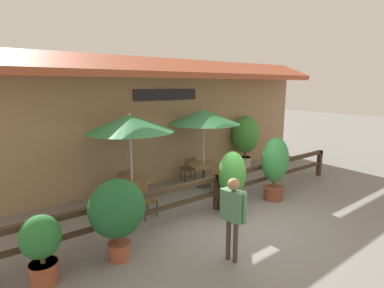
{
  "coord_description": "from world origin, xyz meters",
  "views": [
    {
      "loc": [
        -5.18,
        -4.58,
        3.32
      ],
      "look_at": [
        -0.39,
        1.64,
        1.77
      ],
      "focal_mm": 28.0,
      "sensor_mm": 36.0,
      "label": 1
    }
  ],
  "objects_px": {
    "pedestrian": "(233,209)",
    "potted_plant_tall_tropical": "(246,136)",
    "potted_plant_broad_leaf": "(232,180)",
    "dining_table_middle": "(203,168)",
    "patio_umbrella_middle": "(204,117)",
    "chair_middle_streetside": "(218,177)",
    "chair_near_wallside": "(122,182)",
    "chair_middle_wallside": "(189,168)",
    "chair_near_streetside": "(145,198)",
    "potted_plant_entrance_palm": "(41,245)",
    "patio_umbrella_near": "(130,123)",
    "potted_plant_small_flowering": "(275,164)",
    "dining_table_near": "(132,185)",
    "potted_plant_corner_fern": "(117,210)"
  },
  "relations": [
    {
      "from": "pedestrian",
      "to": "potted_plant_tall_tropical",
      "type": "bearing_deg",
      "value": 119.95
    },
    {
      "from": "potted_plant_broad_leaf",
      "to": "dining_table_middle",
      "type": "bearing_deg",
      "value": 68.73
    },
    {
      "from": "patio_umbrella_middle",
      "to": "chair_middle_streetside",
      "type": "xyz_separation_m",
      "value": [
        -0.01,
        -0.72,
        -1.84
      ]
    },
    {
      "from": "chair_near_wallside",
      "to": "chair_middle_wallside",
      "type": "xyz_separation_m",
      "value": [
        2.53,
        0.07,
        0.0
      ]
    },
    {
      "from": "chair_near_streetside",
      "to": "chair_near_wallside",
      "type": "relative_size",
      "value": 1.0
    },
    {
      "from": "potted_plant_entrance_palm",
      "to": "chair_near_streetside",
      "type": "bearing_deg",
      "value": 26.38
    },
    {
      "from": "patio_umbrella_near",
      "to": "potted_plant_small_flowering",
      "type": "relative_size",
      "value": 1.39
    },
    {
      "from": "dining_table_near",
      "to": "potted_plant_entrance_palm",
      "type": "xyz_separation_m",
      "value": [
        -2.7,
        -2.08,
        0.09
      ]
    },
    {
      "from": "chair_near_wallside",
      "to": "potted_plant_small_flowering",
      "type": "bearing_deg",
      "value": 136.62
    },
    {
      "from": "dining_table_middle",
      "to": "potted_plant_small_flowering",
      "type": "xyz_separation_m",
      "value": [
        0.87,
        -2.17,
        0.45
      ]
    },
    {
      "from": "chair_middle_streetside",
      "to": "potted_plant_small_flowering",
      "type": "xyz_separation_m",
      "value": [
        0.89,
        -1.45,
        0.58
      ]
    },
    {
      "from": "chair_near_streetside",
      "to": "patio_umbrella_middle",
      "type": "distance_m",
      "value": 3.37
    },
    {
      "from": "chair_near_streetside",
      "to": "chair_near_wallside",
      "type": "height_order",
      "value": "same"
    },
    {
      "from": "chair_middle_streetside",
      "to": "chair_middle_wallside",
      "type": "height_order",
      "value": "same"
    },
    {
      "from": "dining_table_near",
      "to": "potted_plant_broad_leaf",
      "type": "height_order",
      "value": "potted_plant_broad_leaf"
    },
    {
      "from": "potted_plant_entrance_palm",
      "to": "potted_plant_small_flowering",
      "type": "bearing_deg",
      "value": 0.22
    },
    {
      "from": "chair_near_wallside",
      "to": "potted_plant_corner_fern",
      "type": "distance_m",
      "value": 3.31
    },
    {
      "from": "potted_plant_corner_fern",
      "to": "potted_plant_tall_tropical",
      "type": "relative_size",
      "value": 0.76
    },
    {
      "from": "chair_near_wallside",
      "to": "chair_middle_streetside",
      "type": "bearing_deg",
      "value": 147.72
    },
    {
      "from": "chair_near_wallside",
      "to": "potted_plant_entrance_palm",
      "type": "height_order",
      "value": "potted_plant_entrance_palm"
    },
    {
      "from": "chair_near_streetside",
      "to": "patio_umbrella_middle",
      "type": "xyz_separation_m",
      "value": [
        2.69,
        0.88,
        1.84
      ]
    },
    {
      "from": "chair_near_streetside",
      "to": "potted_plant_tall_tropical",
      "type": "relative_size",
      "value": 0.41
    },
    {
      "from": "chair_near_wallside",
      "to": "potted_plant_corner_fern",
      "type": "xyz_separation_m",
      "value": [
        -1.42,
        -2.95,
        0.52
      ]
    },
    {
      "from": "patio_umbrella_near",
      "to": "dining_table_middle",
      "type": "relative_size",
      "value": 2.63
    },
    {
      "from": "chair_middle_streetside",
      "to": "potted_plant_tall_tropical",
      "type": "distance_m",
      "value": 3.37
    },
    {
      "from": "chair_near_streetside",
      "to": "chair_middle_streetside",
      "type": "relative_size",
      "value": 1.0
    },
    {
      "from": "potted_plant_tall_tropical",
      "to": "potted_plant_broad_leaf",
      "type": "bearing_deg",
      "value": -141.61
    },
    {
      "from": "potted_plant_small_flowering",
      "to": "pedestrian",
      "type": "height_order",
      "value": "potted_plant_small_flowering"
    },
    {
      "from": "dining_table_near",
      "to": "chair_near_streetside",
      "type": "bearing_deg",
      "value": -93.4
    },
    {
      "from": "patio_umbrella_near",
      "to": "chair_near_streetside",
      "type": "height_order",
      "value": "patio_umbrella_near"
    },
    {
      "from": "patio_umbrella_near",
      "to": "potted_plant_corner_fern",
      "type": "bearing_deg",
      "value": -122.42
    },
    {
      "from": "dining_table_middle",
      "to": "potted_plant_corner_fern",
      "type": "distance_m",
      "value": 4.65
    },
    {
      "from": "chair_middle_streetside",
      "to": "potted_plant_tall_tropical",
      "type": "height_order",
      "value": "potted_plant_tall_tropical"
    },
    {
      "from": "chair_middle_streetside",
      "to": "dining_table_near",
      "type": "bearing_deg",
      "value": 156.28
    },
    {
      "from": "chair_near_streetside",
      "to": "chair_middle_wallside",
      "type": "height_order",
      "value": "same"
    },
    {
      "from": "dining_table_near",
      "to": "dining_table_middle",
      "type": "distance_m",
      "value": 2.64
    },
    {
      "from": "chair_near_streetside",
      "to": "potted_plant_small_flowering",
      "type": "relative_size",
      "value": 0.46
    },
    {
      "from": "potted_plant_tall_tropical",
      "to": "potted_plant_corner_fern",
      "type": "bearing_deg",
      "value": -155.87
    },
    {
      "from": "potted_plant_broad_leaf",
      "to": "pedestrian",
      "type": "bearing_deg",
      "value": -134.87
    },
    {
      "from": "patio_umbrella_middle",
      "to": "dining_table_near",
      "type": "bearing_deg",
      "value": -177.54
    },
    {
      "from": "patio_umbrella_near",
      "to": "potted_plant_corner_fern",
      "type": "xyz_separation_m",
      "value": [
        -1.39,
        -2.18,
        -1.32
      ]
    },
    {
      "from": "patio_umbrella_middle",
      "to": "pedestrian",
      "type": "xyz_separation_m",
      "value": [
        -2.34,
        -3.66,
        -1.27
      ]
    },
    {
      "from": "potted_plant_entrance_palm",
      "to": "chair_middle_wallside",
      "type": "bearing_deg",
      "value": 29.02
    },
    {
      "from": "dining_table_near",
      "to": "chair_near_streetside",
      "type": "xyz_separation_m",
      "value": [
        -0.05,
        -0.77,
        -0.13
      ]
    },
    {
      "from": "patio_umbrella_middle",
      "to": "potted_plant_broad_leaf",
      "type": "xyz_separation_m",
      "value": [
        -0.84,
        -2.15,
        -1.4
      ]
    },
    {
      "from": "chair_near_wallside",
      "to": "potted_plant_entrance_palm",
      "type": "distance_m",
      "value": 3.96
    },
    {
      "from": "chair_middle_wallside",
      "to": "patio_umbrella_middle",
      "type": "bearing_deg",
      "value": 109.77
    },
    {
      "from": "dining_table_middle",
      "to": "potted_plant_broad_leaf",
      "type": "bearing_deg",
      "value": -111.27
    },
    {
      "from": "pedestrian",
      "to": "chair_middle_streetside",
      "type": "bearing_deg",
      "value": 131.05
    },
    {
      "from": "patio_umbrella_near",
      "to": "chair_middle_streetside",
      "type": "xyz_separation_m",
      "value": [
        2.63,
        -0.61,
        -1.84
      ]
    }
  ]
}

